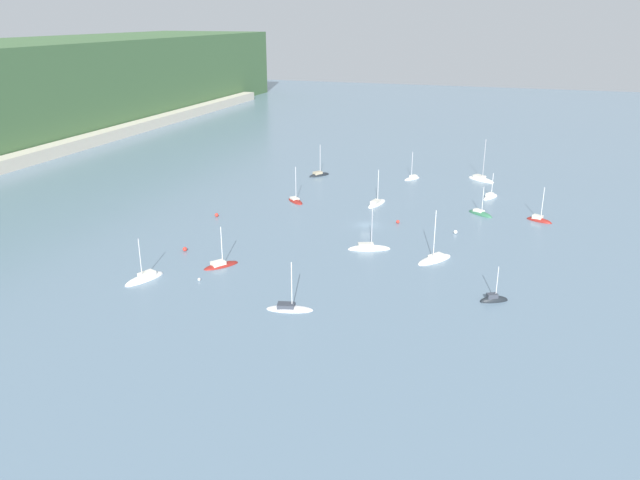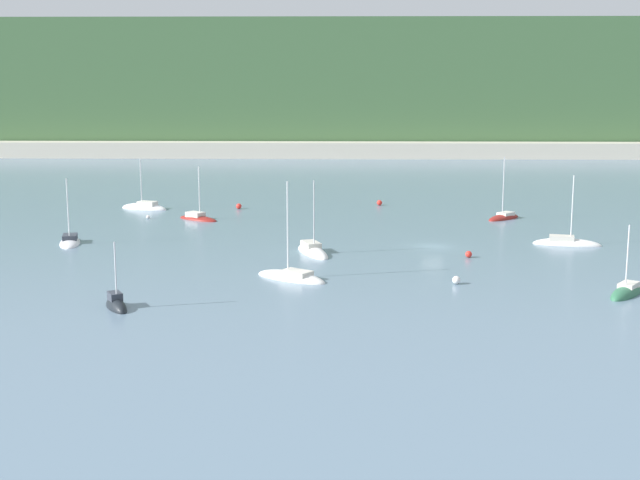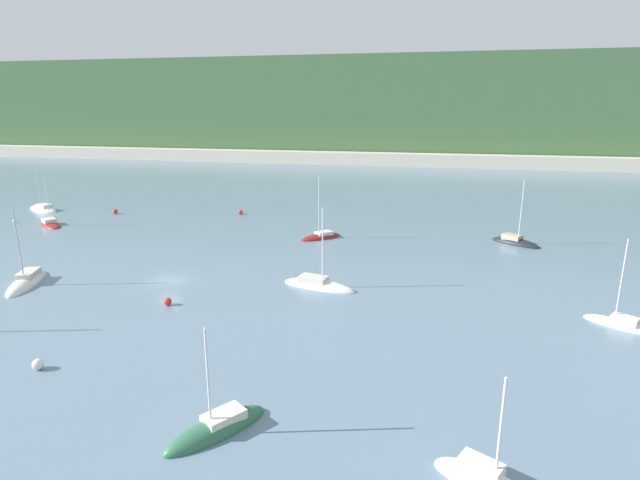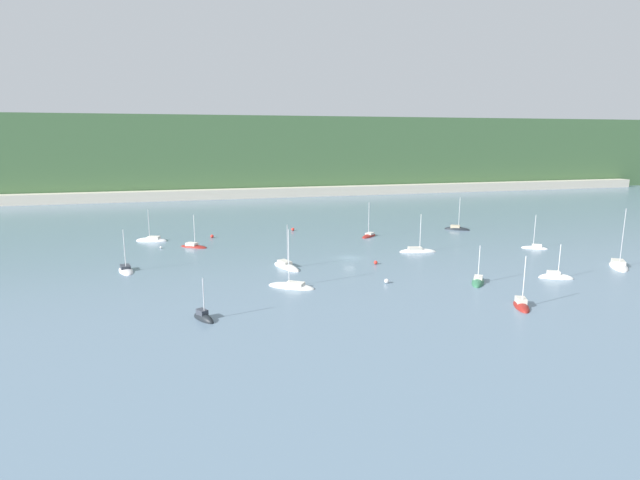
{
  "view_description": "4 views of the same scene",
  "coord_description": "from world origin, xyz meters",
  "px_view_note": "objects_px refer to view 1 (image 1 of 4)",
  "views": [
    {
      "loc": [
        -129.63,
        -32.07,
        44.75
      ],
      "look_at": [
        -15.53,
        5.87,
        1.11
      ],
      "focal_mm": 35.0,
      "sensor_mm": 36.0,
      "label": 1
    },
    {
      "loc": [
        -11.4,
        -107.86,
        20.97
      ],
      "look_at": [
        -13.56,
        -14.72,
        3.54
      ],
      "focal_mm": 50.0,
      "sensor_mm": 36.0,
      "label": 2
    },
    {
      "loc": [
        27.92,
        -47.55,
        18.86
      ],
      "look_at": [
        13.77,
        15.97,
        1.31
      ],
      "focal_mm": 28.0,
      "sensor_mm": 36.0,
      "label": 3
    },
    {
      "loc": [
        -33.14,
        -99.11,
        25.26
      ],
      "look_at": [
        -4.82,
        6.6,
        2.94
      ],
      "focal_mm": 28.0,
      "sensor_mm": 36.0,
      "label": 4
    }
  ],
  "objects_px": {
    "sailboat_4": "(480,214)",
    "mooring_buoy_1": "(185,249)",
    "sailboat_5": "(412,178)",
    "sailboat_12": "(221,265)",
    "sailboat_1": "(481,180)",
    "sailboat_10": "(494,300)",
    "sailboat_13": "(539,220)",
    "mooring_buoy_2": "(199,279)",
    "sailboat_8": "(435,260)",
    "mooring_buoy_0": "(455,232)",
    "sailboat_3": "(145,279)",
    "sailboat_7": "(490,197)",
    "sailboat_2": "(289,309)",
    "mooring_buoy_3": "(398,222)",
    "mooring_buoy_4": "(217,215)",
    "sailboat_9": "(377,204)",
    "sailboat_6": "(369,249)",
    "sailboat_0": "(295,201)"
  },
  "relations": [
    {
      "from": "sailboat_6",
      "to": "mooring_buoy_4",
      "type": "xyz_separation_m",
      "value": [
        9.6,
        39.19,
        0.32
      ]
    },
    {
      "from": "sailboat_3",
      "to": "mooring_buoy_3",
      "type": "relative_size",
      "value": 11.51
    },
    {
      "from": "sailboat_5",
      "to": "sailboat_9",
      "type": "height_order",
      "value": "sailboat_9"
    },
    {
      "from": "mooring_buoy_0",
      "to": "sailboat_4",
      "type": "bearing_deg",
      "value": -13.84
    },
    {
      "from": "sailboat_5",
      "to": "mooring_buoy_4",
      "type": "xyz_separation_m",
      "value": [
        -50.01,
        37.03,
        0.3
      ]
    },
    {
      "from": "sailboat_2",
      "to": "mooring_buoy_4",
      "type": "distance_m",
      "value": 52.57
    },
    {
      "from": "sailboat_9",
      "to": "sailboat_13",
      "type": "distance_m",
      "value": 38.59
    },
    {
      "from": "sailboat_10",
      "to": "mooring_buoy_2",
      "type": "bearing_deg",
      "value": 161.0
    },
    {
      "from": "mooring_buoy_2",
      "to": "mooring_buoy_3",
      "type": "distance_m",
      "value": 50.92
    },
    {
      "from": "sailboat_5",
      "to": "sailboat_6",
      "type": "relative_size",
      "value": 0.89
    },
    {
      "from": "sailboat_4",
      "to": "mooring_buoy_3",
      "type": "bearing_deg",
      "value": -107.94
    },
    {
      "from": "sailboat_5",
      "to": "sailboat_12",
      "type": "height_order",
      "value": "sailboat_5"
    },
    {
      "from": "sailboat_7",
      "to": "mooring_buoy_1",
      "type": "distance_m",
      "value": 81.0
    },
    {
      "from": "sailboat_13",
      "to": "mooring_buoy_1",
      "type": "distance_m",
      "value": 79.87
    },
    {
      "from": "sailboat_10",
      "to": "sailboat_12",
      "type": "relative_size",
      "value": 0.85
    },
    {
      "from": "sailboat_10",
      "to": "mooring_buoy_0",
      "type": "relative_size",
      "value": 8.58
    },
    {
      "from": "sailboat_6",
      "to": "mooring_buoy_0",
      "type": "height_order",
      "value": "sailboat_6"
    },
    {
      "from": "sailboat_13",
      "to": "mooring_buoy_2",
      "type": "xyz_separation_m",
      "value": [
        -55.06,
        57.49,
        0.13
      ]
    },
    {
      "from": "sailboat_2",
      "to": "sailboat_10",
      "type": "height_order",
      "value": "sailboat_2"
    },
    {
      "from": "mooring_buoy_4",
      "to": "mooring_buoy_0",
      "type": "bearing_deg",
      "value": -84.3
    },
    {
      "from": "sailboat_4",
      "to": "sailboat_10",
      "type": "relative_size",
      "value": 1.09
    },
    {
      "from": "sailboat_4",
      "to": "mooring_buoy_1",
      "type": "height_order",
      "value": "sailboat_4"
    },
    {
      "from": "sailboat_3",
      "to": "sailboat_5",
      "type": "distance_m",
      "value": 92.98
    },
    {
      "from": "sailboat_1",
      "to": "mooring_buoy_0",
      "type": "xyz_separation_m",
      "value": [
        -49.46,
        1.28,
        0.29
      ]
    },
    {
      "from": "sailboat_3",
      "to": "sailboat_8",
      "type": "xyz_separation_m",
      "value": [
        25.84,
        -47.94,
        -0.02
      ]
    },
    {
      "from": "sailboat_5",
      "to": "sailboat_0",
      "type": "bearing_deg",
      "value": -2.55
    },
    {
      "from": "sailboat_1",
      "to": "mooring_buoy_1",
      "type": "distance_m",
      "value": 92.86
    },
    {
      "from": "sailboat_2",
      "to": "mooring_buoy_2",
      "type": "height_order",
      "value": "sailboat_2"
    },
    {
      "from": "mooring_buoy_0",
      "to": "mooring_buoy_4",
      "type": "xyz_separation_m",
      "value": [
        -5.45,
        54.68,
        0.02
      ]
    },
    {
      "from": "mooring_buoy_1",
      "to": "sailboat_10",
      "type": "bearing_deg",
      "value": -94.13
    },
    {
      "from": "sailboat_1",
      "to": "sailboat_5",
      "type": "height_order",
      "value": "sailboat_1"
    },
    {
      "from": "sailboat_12",
      "to": "sailboat_3",
      "type": "bearing_deg",
      "value": 171.05
    },
    {
      "from": "sailboat_10",
      "to": "sailboat_5",
      "type": "bearing_deg",
      "value": 82.0
    },
    {
      "from": "sailboat_13",
      "to": "mooring_buoy_1",
      "type": "bearing_deg",
      "value": -123.87
    },
    {
      "from": "sailboat_1",
      "to": "mooring_buoy_1",
      "type": "xyz_separation_m",
      "value": [
        -77.24,
        51.55,
        0.32
      ]
    },
    {
      "from": "sailboat_7",
      "to": "sailboat_8",
      "type": "relative_size",
      "value": 0.68
    },
    {
      "from": "sailboat_6",
      "to": "sailboat_8",
      "type": "distance_m",
      "value": 13.66
    },
    {
      "from": "sailboat_2",
      "to": "sailboat_9",
      "type": "height_order",
      "value": "sailboat_9"
    },
    {
      "from": "sailboat_5",
      "to": "sailboat_1",
      "type": "bearing_deg",
      "value": 138.48
    },
    {
      "from": "sailboat_8",
      "to": "sailboat_10",
      "type": "distance_m",
      "value": 19.48
    },
    {
      "from": "sailboat_8",
      "to": "mooring_buoy_0",
      "type": "xyz_separation_m",
      "value": [
        16.83,
        -1.94,
        0.34
      ]
    },
    {
      "from": "sailboat_0",
      "to": "sailboat_10",
      "type": "height_order",
      "value": "sailboat_0"
    },
    {
      "from": "sailboat_10",
      "to": "mooring_buoy_4",
      "type": "bearing_deg",
      "value": 129.71
    },
    {
      "from": "sailboat_7",
      "to": "mooring_buoy_2",
      "type": "bearing_deg",
      "value": 175.23
    },
    {
      "from": "sailboat_2",
      "to": "sailboat_1",
      "type": "bearing_deg",
      "value": 63.64
    },
    {
      "from": "sailboat_6",
      "to": "sailboat_13",
      "type": "height_order",
      "value": "sailboat_6"
    },
    {
      "from": "sailboat_12",
      "to": "sailboat_8",
      "type": "bearing_deg",
      "value": -31.3
    },
    {
      "from": "sailboat_2",
      "to": "mooring_buoy_2",
      "type": "relative_size",
      "value": 16.48
    },
    {
      "from": "sailboat_2",
      "to": "mooring_buoy_3",
      "type": "bearing_deg",
      "value": 67.92
    },
    {
      "from": "sailboat_5",
      "to": "sailboat_12",
      "type": "xyz_separation_m",
      "value": [
        -77.18,
        22.18,
        -0.01
      ]
    }
  ]
}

